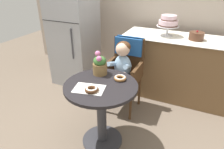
% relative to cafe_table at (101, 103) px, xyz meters
% --- Properties ---
extents(ground_plane, '(8.00, 8.00, 0.00)m').
position_rel_cafe_table_xyz_m(ground_plane, '(0.00, 0.00, -0.51)').
color(ground_plane, '#6B5B4C').
extents(cafe_table, '(0.72, 0.72, 0.72)m').
position_rel_cafe_table_xyz_m(cafe_table, '(0.00, 0.00, 0.00)').
color(cafe_table, black).
rests_on(cafe_table, ground).
extents(wicker_chair, '(0.42, 0.45, 0.95)m').
position_rel_cafe_table_xyz_m(wicker_chair, '(-0.03, 0.75, 0.13)').
color(wicker_chair, '#472D19').
rests_on(wicker_chair, ground).
extents(seated_child, '(0.27, 0.32, 0.73)m').
position_rel_cafe_table_xyz_m(seated_child, '(-0.03, 0.59, 0.17)').
color(seated_child, '#8CADCC').
rests_on(seated_child, ground).
extents(paper_napkin, '(0.32, 0.25, 0.00)m').
position_rel_cafe_table_xyz_m(paper_napkin, '(-0.06, -0.12, 0.21)').
color(paper_napkin, white).
rests_on(paper_napkin, cafe_table).
extents(donut_front, '(0.12, 0.12, 0.04)m').
position_rel_cafe_table_xyz_m(donut_front, '(0.13, 0.17, 0.23)').
color(donut_front, '#936033').
rests_on(donut_front, cafe_table).
extents(donut_mid, '(0.13, 0.13, 0.04)m').
position_rel_cafe_table_xyz_m(donut_mid, '(-0.02, -0.14, 0.24)').
color(donut_mid, '#4C2D19').
rests_on(donut_mid, cafe_table).
extents(flower_vase, '(0.15, 0.15, 0.24)m').
position_rel_cafe_table_xyz_m(flower_vase, '(-0.11, 0.20, 0.32)').
color(flower_vase, brown).
rests_on(flower_vase, cafe_table).
extents(display_counter, '(1.56, 0.62, 0.90)m').
position_rel_cafe_table_xyz_m(display_counter, '(0.55, 1.30, -0.05)').
color(display_counter, brown).
rests_on(display_counter, ground).
extents(tiered_cake_stand, '(0.30, 0.30, 0.28)m').
position_rel_cafe_table_xyz_m(tiered_cake_stand, '(0.35, 1.30, 0.58)').
color(tiered_cake_stand, silver).
rests_on(tiered_cake_stand, display_counter).
extents(round_layer_cake, '(0.18, 0.18, 0.13)m').
position_rel_cafe_table_xyz_m(round_layer_cake, '(0.73, 1.27, 0.44)').
color(round_layer_cake, '#4C2D1E').
rests_on(round_layer_cake, display_counter).
extents(refrigerator, '(0.64, 0.63, 1.70)m').
position_rel_cafe_table_xyz_m(refrigerator, '(-1.05, 1.10, 0.34)').
color(refrigerator, '#9EA0A5').
rests_on(refrigerator, ground).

